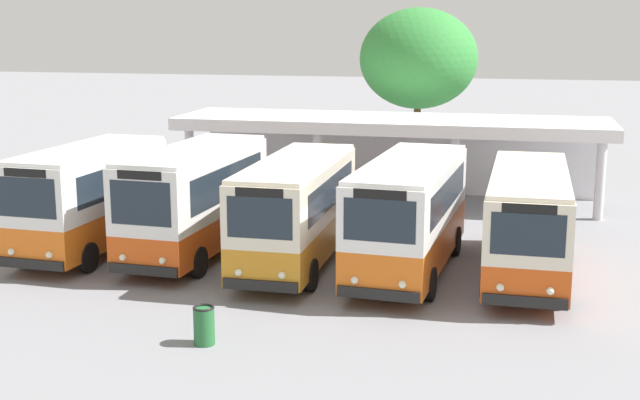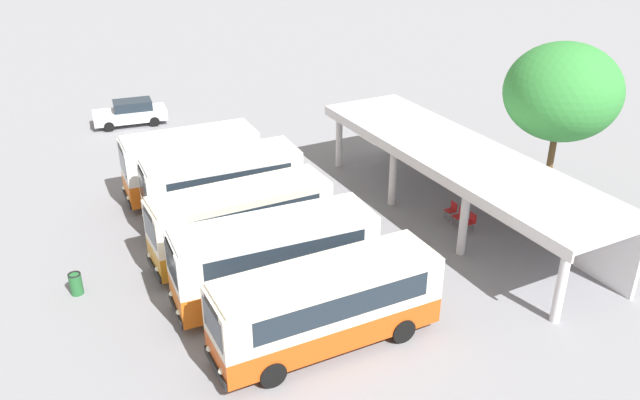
% 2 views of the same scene
% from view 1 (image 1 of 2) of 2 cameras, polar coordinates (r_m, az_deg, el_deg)
% --- Properties ---
extents(ground_plane, '(180.00, 180.00, 0.00)m').
position_cam_1_polar(ground_plane, '(23.47, -2.55, -6.01)').
color(ground_plane, gray).
extents(city_bus_nearest_orange, '(2.59, 6.70, 3.35)m').
position_cam_1_polar(city_bus_nearest_orange, '(27.68, -15.15, 0.30)').
color(city_bus_nearest_orange, black).
rests_on(city_bus_nearest_orange, ground).
extents(city_bus_second_in_row, '(2.59, 7.27, 3.39)m').
position_cam_1_polar(city_bus_second_in_row, '(26.68, -8.35, 0.21)').
color(city_bus_second_in_row, black).
rests_on(city_bus_second_in_row, ground).
extents(city_bus_middle_cream, '(2.24, 7.57, 3.20)m').
position_cam_1_polar(city_bus_middle_cream, '(25.29, -1.59, -0.53)').
color(city_bus_middle_cream, black).
rests_on(city_bus_middle_cream, ground).
extents(city_bus_fourth_amber, '(2.76, 7.78, 3.30)m').
position_cam_1_polar(city_bus_fourth_amber, '(24.69, 5.96, -0.78)').
color(city_bus_fourth_amber, black).
rests_on(city_bus_fourth_amber, ground).
extents(city_bus_fifth_blue, '(2.36, 7.96, 3.06)m').
position_cam_1_polar(city_bus_fifth_blue, '(24.92, 13.73, -1.22)').
color(city_bus_fifth_blue, black).
rests_on(city_bus_fifth_blue, ground).
extents(terminal_canopy, '(17.29, 4.52, 3.40)m').
position_cam_1_polar(terminal_canopy, '(35.18, 4.90, 4.24)').
color(terminal_canopy, silver).
rests_on(terminal_canopy, ground).
extents(waiting_chair_end_by_column, '(0.45, 0.45, 0.86)m').
position_cam_1_polar(waiting_chair_end_by_column, '(34.84, 4.66, 0.78)').
color(waiting_chair_end_by_column, slate).
rests_on(waiting_chair_end_by_column, ground).
extents(waiting_chair_second_from_end, '(0.45, 0.45, 0.86)m').
position_cam_1_polar(waiting_chair_second_from_end, '(34.71, 5.72, 0.72)').
color(waiting_chair_second_from_end, slate).
rests_on(waiting_chair_second_from_end, ground).
extents(waiting_chair_middle_seat, '(0.45, 0.45, 0.86)m').
position_cam_1_polar(waiting_chair_middle_seat, '(34.72, 6.82, 0.70)').
color(waiting_chair_middle_seat, slate).
rests_on(waiting_chair_middle_seat, ground).
extents(roadside_tree_behind_canopy, '(5.38, 5.38, 7.82)m').
position_cam_1_polar(roadside_tree_behind_canopy, '(39.61, 6.60, 9.36)').
color(roadside_tree_behind_canopy, brown).
rests_on(roadside_tree_behind_canopy, ground).
extents(litter_bin_apron, '(0.49, 0.49, 0.90)m').
position_cam_1_polar(litter_bin_apron, '(19.68, -7.75, -8.28)').
color(litter_bin_apron, '#266633').
rests_on(litter_bin_apron, ground).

